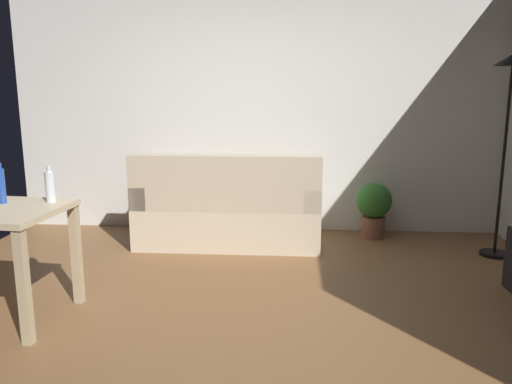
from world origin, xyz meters
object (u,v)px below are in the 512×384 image
object	(u,v)px
potted_plant	(374,206)
bottle_blue	(2,186)
couch	(229,213)
torchiere_lamp	(509,100)
bottle_clear	(50,186)

from	to	relation	value
potted_plant	bottle_blue	xyz separation A→B (m)	(-2.78, -1.95, 0.55)
couch	torchiere_lamp	size ratio (longest dim) A/B	0.98
couch	bottle_blue	world-z (taller)	bottle_blue
couch	torchiere_lamp	distance (m)	2.74
couch	bottle_clear	distance (m)	1.95
potted_plant	couch	bearing A→B (deg)	-167.93
potted_plant	bottle_blue	world-z (taller)	bottle_blue
potted_plant	bottle_clear	xyz separation A→B (m)	(-2.48, -1.88, 0.54)
torchiere_lamp	bottle_blue	size ratio (longest dim) A/B	6.58
couch	potted_plant	size ratio (longest dim) A/B	3.12
couch	torchiere_lamp	xyz separation A→B (m)	(2.50, -0.20, 1.11)
bottle_clear	bottle_blue	bearing A→B (deg)	-167.30
potted_plant	bottle_clear	world-z (taller)	bottle_clear
bottle_blue	bottle_clear	distance (m)	0.31
bottle_clear	torchiere_lamp	bearing A→B (deg)	21.22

